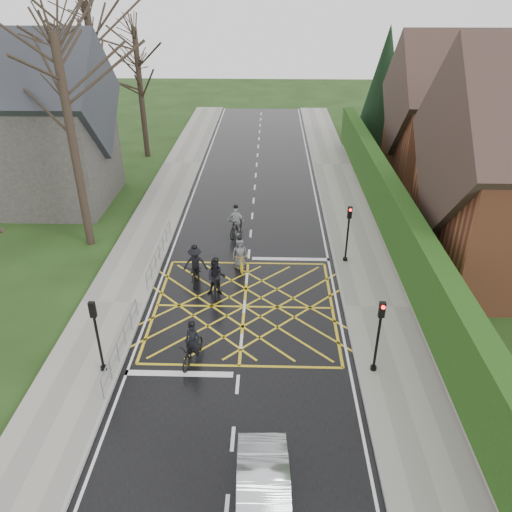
{
  "coord_description": "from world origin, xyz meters",
  "views": [
    {
      "loc": [
        1.09,
        -18.75,
        13.06
      ],
      "look_at": [
        0.46,
        2.45,
        1.3
      ],
      "focal_mm": 35.0,
      "sensor_mm": 36.0,
      "label": 1
    }
  ],
  "objects_px": {
    "cyclist_mid": "(195,268)",
    "car": "(263,500)",
    "cyclist_rear": "(193,348)",
    "cyclist_lead": "(240,257)",
    "cyclist_front": "(236,224)",
    "cyclist_back": "(216,281)"
  },
  "relations": [
    {
      "from": "cyclist_back",
      "to": "cyclist_mid",
      "type": "relative_size",
      "value": 0.95
    },
    {
      "from": "cyclist_rear",
      "to": "cyclist_mid",
      "type": "height_order",
      "value": "cyclist_mid"
    },
    {
      "from": "cyclist_back",
      "to": "cyclist_lead",
      "type": "relative_size",
      "value": 1.04
    },
    {
      "from": "cyclist_front",
      "to": "cyclist_lead",
      "type": "bearing_deg",
      "value": -66.08
    },
    {
      "from": "cyclist_rear",
      "to": "cyclist_back",
      "type": "relative_size",
      "value": 1.0
    },
    {
      "from": "cyclist_back",
      "to": "cyclist_lead",
      "type": "xyz_separation_m",
      "value": [
        0.95,
        2.57,
        -0.14
      ]
    },
    {
      "from": "cyclist_rear",
      "to": "cyclist_back",
      "type": "bearing_deg",
      "value": 99.33
    },
    {
      "from": "cyclist_rear",
      "to": "cyclist_mid",
      "type": "bearing_deg",
      "value": 111.51
    },
    {
      "from": "cyclist_front",
      "to": "cyclist_lead",
      "type": "relative_size",
      "value": 1.03
    },
    {
      "from": "cyclist_mid",
      "to": "car",
      "type": "bearing_deg",
      "value": -77.88
    },
    {
      "from": "cyclist_lead",
      "to": "car",
      "type": "height_order",
      "value": "cyclist_lead"
    },
    {
      "from": "cyclist_rear",
      "to": "cyclist_back",
      "type": "height_order",
      "value": "cyclist_back"
    },
    {
      "from": "car",
      "to": "cyclist_lead",
      "type": "bearing_deg",
      "value": 93.59
    },
    {
      "from": "cyclist_rear",
      "to": "car",
      "type": "distance_m",
      "value": 7.03
    },
    {
      "from": "cyclist_mid",
      "to": "car",
      "type": "distance_m",
      "value": 12.83
    },
    {
      "from": "cyclist_rear",
      "to": "car",
      "type": "bearing_deg",
      "value": -51.42
    },
    {
      "from": "cyclist_lead",
      "to": "car",
      "type": "distance_m",
      "value": 13.76
    },
    {
      "from": "cyclist_mid",
      "to": "car",
      "type": "relative_size",
      "value": 0.5
    },
    {
      "from": "cyclist_rear",
      "to": "car",
      "type": "relative_size",
      "value": 0.48
    },
    {
      "from": "cyclist_lead",
      "to": "cyclist_mid",
      "type": "bearing_deg",
      "value": -160.25
    },
    {
      "from": "cyclist_front",
      "to": "car",
      "type": "xyz_separation_m",
      "value": [
        1.87,
        -17.44,
        -0.01
      ]
    },
    {
      "from": "cyclist_back",
      "to": "cyclist_rear",
      "type": "bearing_deg",
      "value": -95.28
    }
  ]
}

